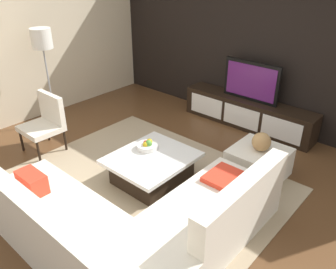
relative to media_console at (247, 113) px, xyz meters
name	(u,v)px	position (x,y,z in m)	size (l,w,h in m)	color
ground_plane	(153,187)	(0.00, -2.40, -0.25)	(14.00, 14.00, 0.00)	brown
feature_wall_back	(264,44)	(0.00, 0.30, 1.15)	(6.40, 0.12, 2.80)	black
side_wall_left	(24,40)	(-3.20, -2.20, 1.15)	(0.12, 5.20, 2.80)	beige
area_rug	(147,183)	(-0.10, -2.40, -0.24)	(3.41, 2.67, 0.01)	tan
media_console	(247,113)	(0.00, 0.00, 0.00)	(2.36, 0.44, 0.50)	black
television	(251,81)	(0.00, 0.00, 0.58)	(0.99, 0.06, 0.66)	black
sectional_couch	(129,225)	(0.53, -3.28, 0.02)	(2.49, 2.36, 0.80)	silver
coffee_table	(152,168)	(-0.10, -2.30, -0.05)	(0.93, 1.07, 0.38)	black
accent_chair_near	(46,120)	(-1.91, -2.72, 0.24)	(0.57, 0.53, 0.87)	black
floor_lamp	(42,45)	(-2.63, -2.18, 1.16)	(0.33, 0.33, 1.67)	#A5A5AA
ottoman	(258,163)	(0.89, -1.25, -0.05)	(0.70, 0.70, 0.40)	silver
fruit_bowl	(147,146)	(-0.28, -2.19, 0.18)	(0.28, 0.28, 0.14)	silver
decorative_ball	(261,142)	(0.89, -1.25, 0.28)	(0.25, 0.25, 0.25)	#AD8451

